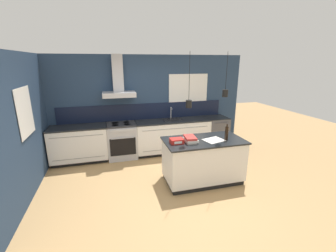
% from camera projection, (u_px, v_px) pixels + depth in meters
% --- Properties ---
extents(ground_plane, '(16.00, 16.00, 0.00)m').
position_uv_depth(ground_plane, '(162.00, 186.00, 4.53)').
color(ground_plane, tan).
rests_on(ground_plane, ground).
extents(wall_back, '(5.60, 2.15, 2.60)m').
position_uv_depth(wall_back, '(143.00, 103.00, 6.01)').
color(wall_back, navy).
rests_on(wall_back, ground_plane).
extents(wall_left, '(0.08, 3.80, 2.60)m').
position_uv_depth(wall_left, '(27.00, 123.00, 4.20)').
color(wall_left, navy).
rests_on(wall_left, ground_plane).
extents(counter_run_left, '(1.36, 0.64, 0.91)m').
position_uv_depth(counter_run_left, '(79.00, 144.00, 5.55)').
color(counter_run_left, black).
rests_on(counter_run_left, ground_plane).
extents(counter_run_sink, '(2.02, 0.64, 1.23)m').
position_uv_depth(counter_run_sink, '(173.00, 136.00, 6.16)').
color(counter_run_sink, black).
rests_on(counter_run_sink, ground_plane).
extents(oven_range, '(0.73, 0.66, 0.91)m').
position_uv_depth(oven_range, '(122.00, 141.00, 5.80)').
color(oven_range, '#B5B5BA').
rests_on(oven_range, ground_plane).
extents(dishwasher, '(0.58, 0.65, 0.91)m').
position_uv_depth(dishwasher, '(216.00, 132.00, 6.49)').
color(dishwasher, '#4C4C51').
rests_on(dishwasher, ground_plane).
extents(kitchen_island, '(1.61, 0.86, 0.91)m').
position_uv_depth(kitchen_island, '(203.00, 160.00, 4.63)').
color(kitchen_island, black).
rests_on(kitchen_island, ground_plane).
extents(bottle_on_island, '(0.07, 0.07, 0.34)m').
position_uv_depth(bottle_on_island, '(227.00, 133.00, 4.47)').
color(bottle_on_island, black).
rests_on(bottle_on_island, kitchen_island).
extents(book_stack, '(0.23, 0.34, 0.11)m').
position_uv_depth(book_stack, '(190.00, 139.00, 4.36)').
color(book_stack, silver).
rests_on(book_stack, kitchen_island).
extents(red_supply_box, '(0.25, 0.20, 0.09)m').
position_uv_depth(red_supply_box, '(177.00, 141.00, 4.30)').
color(red_supply_box, red).
rests_on(red_supply_box, kitchen_island).
extents(paper_pile, '(0.45, 0.40, 0.01)m').
position_uv_depth(paper_pile, '(214.00, 140.00, 4.48)').
color(paper_pile, silver).
rests_on(paper_pile, kitchen_island).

